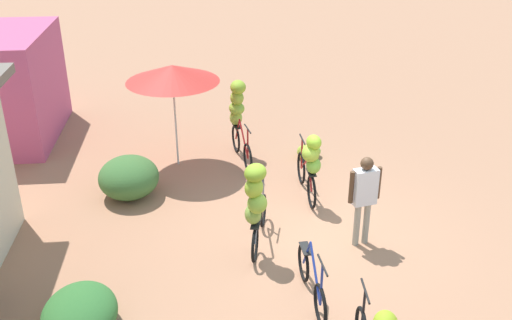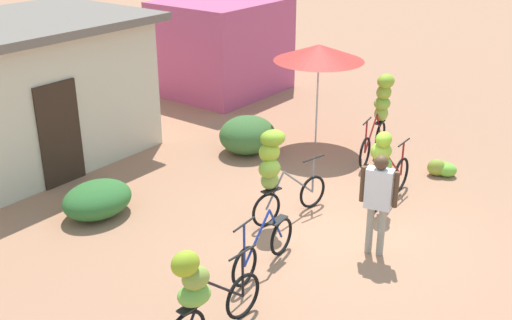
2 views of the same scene
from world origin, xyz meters
The scene contains 13 objects.
ground_plane centered at (0.00, 0.00, 0.00)m, with size 60.00×60.00×0.00m, color #AA7557.
building_low centered at (-1.50, 6.93, 1.47)m, with size 5.78×3.66×2.91m.
shop_pink centered at (5.11, 6.92, 1.28)m, with size 3.20×2.80×2.55m, color #C14E79.
hedge_bush_front_left centered at (-1.98, 3.77, 0.30)m, with size 1.27×1.03×0.60m, color #31692E.
hedge_bush_front_right centered at (1.87, 3.48, 0.40)m, with size 1.26×1.18×0.80m, color #3D6A32.
market_umbrella centered at (3.19, 2.58, 2.08)m, with size 1.95×1.95×2.26m.
bicycle_leftmost centered at (-3.46, 0.03, 0.82)m, with size 1.67×0.46×1.44m.
bicycle_near_pile centered at (-1.60, 0.46, 0.34)m, with size 1.62×0.19×1.00m.
bicycle_center_loaded centered at (-0.34, 1.17, 1.01)m, with size 1.65×0.56×1.69m.
bicycle_by_shop centered at (1.30, -0.01, 0.86)m, with size 1.67×0.44×1.48m.
bicycle_rightmost centered at (3.55, 1.21, 1.04)m, with size 1.71×0.46×1.73m.
banana_pile_on_ground centered at (3.27, -0.32, 0.14)m, with size 0.65×0.68×0.34m.
person_vendor centered at (-0.21, -0.65, 1.01)m, with size 0.29×0.57×1.65m.
Camera 2 is at (-7.96, -4.24, 5.13)m, focal length 43.53 mm.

